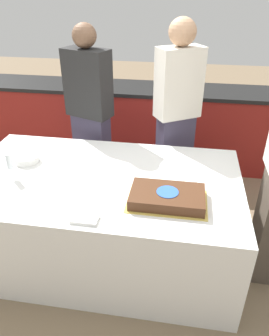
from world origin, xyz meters
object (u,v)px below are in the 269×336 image
wine_glass (10,162)px  person_standing_back (90,116)px  plate_stack (27,159)px  person_cutting_cake (177,117)px  cake (167,197)px

wine_glass → person_standing_back: size_ratio=0.11×
plate_stack → person_cutting_cake: 1.33m
plate_stack → person_cutting_cake: (1.14, 0.68, 0.15)m
cake → wine_glass: 1.15m
wine_glass → person_standing_back: bearing=70.0°
wine_glass → person_standing_back: (0.34, 0.92, 0.01)m
cake → person_standing_back: bearing=127.8°
cake → person_cutting_cake: person_cutting_cake is taller
person_cutting_cake → person_standing_back: bearing=-31.8°
person_cutting_cake → person_standing_back: size_ratio=1.03×
cake → plate_stack: cake is taller
person_standing_back → plate_stack: bearing=84.2°
cake → person_standing_back: person_standing_back is taller
cake → plate_stack: size_ratio=2.69×
plate_stack → person_standing_back: person_standing_back is taller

